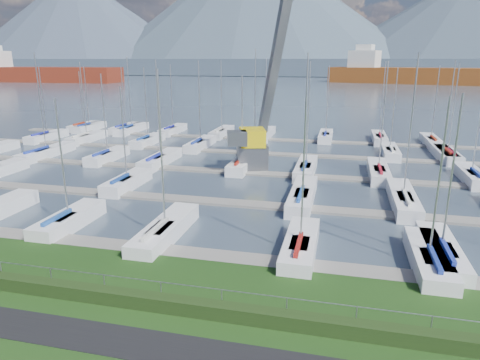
% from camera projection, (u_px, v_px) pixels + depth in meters
% --- Properties ---
extents(path, '(160.00, 2.00, 0.04)m').
position_uv_depth(path, '(155.00, 347.00, 17.50)').
color(path, black).
rests_on(path, grass).
extents(water, '(800.00, 540.00, 0.20)m').
position_uv_depth(water, '(333.00, 79.00, 263.81)').
color(water, '#3D4A59').
extents(hedge, '(80.00, 0.70, 0.70)m').
position_uv_depth(hedge, '(178.00, 305.00, 19.84)').
color(hedge, '#203413').
rests_on(hedge, grass).
extents(fence, '(80.00, 0.04, 0.04)m').
position_uv_depth(fence, '(180.00, 285.00, 19.99)').
color(fence, gray).
rests_on(fence, grass).
extents(foothill, '(900.00, 80.00, 12.00)m').
position_uv_depth(foothill, '(336.00, 67.00, 327.61)').
color(foothill, '#425061').
rests_on(foothill, water).
extents(mountains, '(1190.00, 360.00, 115.00)m').
position_uv_depth(mountains, '(349.00, 19.00, 384.78)').
color(mountains, '#455465').
rests_on(mountains, water).
extents(docks, '(90.00, 41.60, 0.25)m').
position_uv_depth(docks, '(271.00, 174.00, 44.71)').
color(docks, gray).
rests_on(docks, water).
extents(crane, '(7.31, 13.06, 22.35)m').
position_uv_depth(crane, '(259.00, 117.00, 46.52)').
color(crane, '#5B5D62').
rests_on(crane, water).
extents(cargo_ship_west, '(87.17, 19.28, 21.50)m').
position_uv_depth(cargo_ship_west, '(36.00, 74.00, 232.42)').
color(cargo_ship_west, maroon).
rests_on(cargo_ship_west, water).
extents(cargo_ship_mid, '(111.01, 48.75, 21.50)m').
position_uv_depth(cargo_ship_mid, '(433.00, 76.00, 210.40)').
color(cargo_ship_mid, brown).
rests_on(cargo_ship_mid, water).
extents(sailboat_fleet, '(75.51, 49.53, 13.21)m').
position_uv_depth(sailboat_fleet, '(262.00, 116.00, 46.84)').
color(sailboat_fleet, silver).
rests_on(sailboat_fleet, water).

